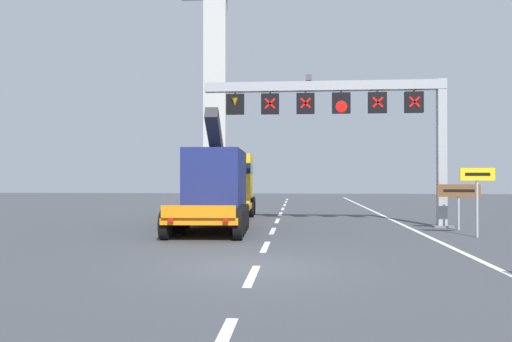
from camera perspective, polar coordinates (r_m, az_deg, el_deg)
The scene contains 8 objects.
ground at distance 13.29m, azimuth -0.40°, elevation -10.77°, with size 112.00×112.00×0.00m, color #424449.
lane_markings at distance 29.26m, azimuth 2.60°, elevation -5.18°, with size 0.20×46.83×0.01m.
edge_line_right at distance 25.64m, azimuth 16.10°, elevation -5.81°, with size 0.20×63.00×0.01m, color silver.
overhead_lane_gantry at distance 24.48m, azimuth 10.69°, elevation 6.92°, with size 11.53×0.90×7.15m.
heavy_haul_truck_orange at distance 26.17m, azimuth -3.75°, elevation -1.38°, with size 3.54×14.15×5.30m.
exit_sign_yellow at distance 21.33m, azimuth 23.55°, elevation -1.52°, with size 1.30×0.15×2.67m.
tourist_info_sign_brown at distance 23.94m, azimuth 21.76°, elevation -2.48°, with size 1.84×0.15×1.99m.
bridge_pylon_distant at distance 67.07m, azimuth -4.55°, elevation 15.65°, with size 9.00×2.00×41.40m.
Camera 1 is at (1.16, -13.03, 2.35)m, focal length 35.70 mm.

